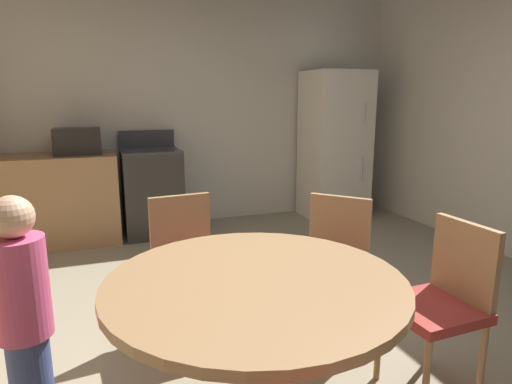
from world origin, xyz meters
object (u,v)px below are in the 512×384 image
Objects in this scene: chair_east at (444,297)px; chair_north at (186,258)px; person_child at (24,317)px; refrigerator at (334,146)px; chair_northeast at (333,259)px; microwave at (77,141)px; oven_range at (152,191)px; dining_table at (255,315)px.

chair_east is 1.00× the size of chair_north.
refrigerator is at bearing 63.98° from person_child.
microwave is at bearing -101.78° from chair_northeast.
microwave is 0.51× the size of chair_northeast.
microwave reaches higher than chair_north.
chair_northeast is (0.77, -2.51, 0.03)m from oven_range.
oven_range reaches higher than chair_east.
dining_table is (0.03, -3.18, 0.14)m from oven_range.
chair_north is (-2.24, -2.13, -0.38)m from refrigerator.
chair_northeast is at bearing -59.67° from microwave.
refrigerator is 1.61× the size of person_child.
chair_northeast is at bearing 63.55° from chair_north.
oven_range is at bearing 94.70° from person_child.
chair_east is 1.45m from chair_north.
chair_north is 0.80× the size of person_child.
refrigerator is 4.12m from person_child.
oven_range is at bearing 173.41° from chair_north.
oven_range is at bearing 178.59° from refrigerator.
chair_east is at bearing -61.26° from microwave.
oven_range is 2.50× the size of microwave.
chair_east is 1.90m from person_child.
oven_range is at bearing 0.29° from microwave.
microwave is 0.37× the size of dining_table.
oven_range is at bearing 90.49° from dining_table.
chair_north is at bearing 95.01° from dining_table.
microwave is 2.95m from chair_northeast.
oven_range is 2.22m from refrigerator.
person_child is (-0.15, -2.83, -0.45)m from microwave.
chair_north reaches higher than dining_table.
microwave is at bearing 108.38° from person_child.
microwave is (-2.88, 0.05, 0.15)m from refrigerator.
oven_range is 1.26× the size of chair_north.
chair_northeast is 1.00× the size of chair_east.
person_child reaches higher than chair_north.
chair_east is (-1.16, -3.09, -0.38)m from refrigerator.
chair_north is at bearing -136.38° from refrigerator.
refrigerator reaches higher than chair_north.
microwave reaches higher than person_child.
dining_table is 1.00m from chair_northeast.
microwave is at bearing -168.66° from chair_north.
microwave is 2.87m from person_child.
chair_northeast is 0.80× the size of person_child.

